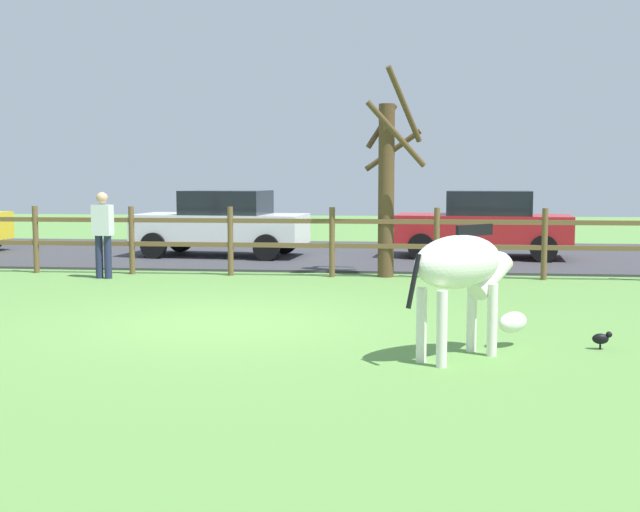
{
  "coord_description": "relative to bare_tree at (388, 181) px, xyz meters",
  "views": [
    {
      "loc": [
        2.43,
        -10.09,
        1.9
      ],
      "look_at": [
        1.15,
        1.34,
        0.77
      ],
      "focal_mm": 44.38,
      "sensor_mm": 36.0,
      "label": 1
    }
  ],
  "objects": [
    {
      "name": "ground_plane",
      "position": [
        -2.03,
        -5.13,
        -1.85
      ],
      "size": [
        60.0,
        60.0,
        0.0
      ],
      "primitive_type": "plane",
      "color": "#5B8C42"
    },
    {
      "name": "parking_asphalt",
      "position": [
        -2.03,
        4.17,
        -1.83
      ],
      "size": [
        28.0,
        7.4,
        0.05
      ],
      "primitive_type": "cube",
      "color": "#38383D",
      "rests_on": "ground_plane"
    },
    {
      "name": "paddock_fence",
      "position": [
        -2.05,
        -0.13,
        -1.09
      ],
      "size": [
        22.06,
        0.11,
        1.35
      ],
      "color": "brown",
      "rests_on": "ground_plane"
    },
    {
      "name": "bare_tree",
      "position": [
        0.0,
        0.0,
        0.0
      ],
      "size": [
        1.22,
        1.47,
        3.94
      ],
      "color": "#513A23",
      "rests_on": "ground_plane"
    },
    {
      "name": "zebra",
      "position": [
        0.99,
        -6.85,
        -0.93
      ],
      "size": [
        1.49,
        1.52,
        1.41
      ],
      "color": "white",
      "rests_on": "ground_plane"
    },
    {
      "name": "crow_on_grass",
      "position": [
        2.56,
        -6.26,
        -1.73
      ],
      "size": [
        0.21,
        0.1,
        0.2
      ],
      "color": "black",
      "rests_on": "ground_plane"
    },
    {
      "name": "parked_car_white",
      "position": [
        -4.0,
        3.17,
        -1.01
      ],
      "size": [
        4.13,
        2.15,
        1.56
      ],
      "color": "white",
      "rests_on": "parking_asphalt"
    },
    {
      "name": "parked_car_red",
      "position": [
        2.16,
        3.57,
        -1.01
      ],
      "size": [
        4.15,
        2.2,
        1.56
      ],
      "color": "red",
      "rests_on": "parking_asphalt"
    },
    {
      "name": "visitor_near_fence",
      "position": [
        -5.35,
        -0.84,
        -0.94
      ],
      "size": [
        0.38,
        0.26,
        1.64
      ],
      "color": "#232847",
      "rests_on": "ground_plane"
    }
  ]
}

